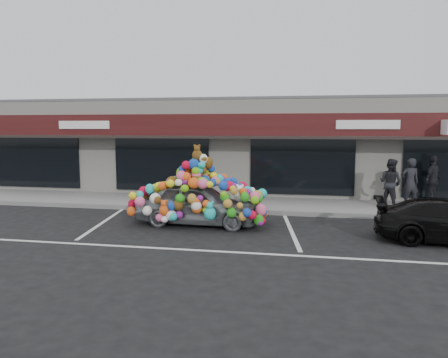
% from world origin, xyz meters
% --- Properties ---
extents(ground, '(90.00, 90.00, 0.00)m').
position_xyz_m(ground, '(0.00, 0.00, 0.00)').
color(ground, black).
rests_on(ground, ground).
extents(shop_building, '(24.00, 7.20, 4.31)m').
position_xyz_m(shop_building, '(0.00, 8.44, 2.16)').
color(shop_building, silver).
rests_on(shop_building, ground).
extents(sidewalk, '(26.00, 3.00, 0.15)m').
position_xyz_m(sidewalk, '(0.00, 4.00, 0.07)').
color(sidewalk, gray).
rests_on(sidewalk, ground).
extents(kerb, '(26.00, 0.18, 0.16)m').
position_xyz_m(kerb, '(0.00, 2.50, 0.07)').
color(kerb, slate).
rests_on(kerb, ground).
extents(parking_stripe_left, '(0.73, 4.37, 0.01)m').
position_xyz_m(parking_stripe_left, '(-3.20, 0.20, 0.00)').
color(parking_stripe_left, silver).
rests_on(parking_stripe_left, ground).
extents(parking_stripe_mid, '(0.73, 4.37, 0.01)m').
position_xyz_m(parking_stripe_mid, '(2.80, 0.20, 0.00)').
color(parking_stripe_mid, silver).
rests_on(parking_stripe_mid, ground).
extents(lane_line, '(14.00, 0.12, 0.01)m').
position_xyz_m(lane_line, '(2.00, -2.30, 0.00)').
color(lane_line, silver).
rests_on(lane_line, ground).
extents(toy_car, '(2.85, 4.25, 2.43)m').
position_xyz_m(toy_car, '(-0.13, 0.54, 0.83)').
color(toy_car, '#A2A8AD').
rests_on(toy_car, ground).
extents(pedestrian_a, '(0.73, 0.55, 1.79)m').
position_xyz_m(pedestrian_a, '(6.91, 4.19, 1.04)').
color(pedestrian_a, black).
rests_on(pedestrian_a, sidewalk).
extents(pedestrian_b, '(1.09, 1.07, 1.77)m').
position_xyz_m(pedestrian_b, '(6.21, 4.04, 1.03)').
color(pedestrian_b, black).
rests_on(pedestrian_b, sidewalk).
extents(pedestrian_c, '(1.15, 1.03, 1.88)m').
position_xyz_m(pedestrian_c, '(7.85, 4.82, 1.09)').
color(pedestrian_c, black).
rests_on(pedestrian_c, sidewalk).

